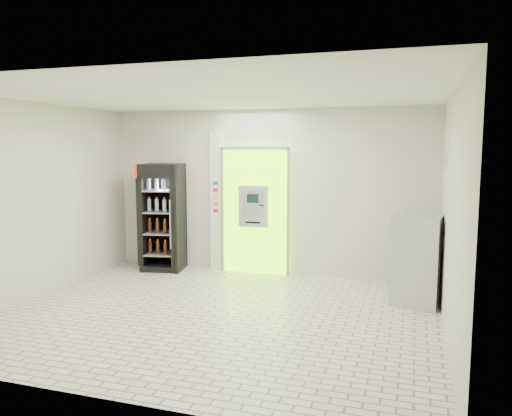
% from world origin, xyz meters
% --- Properties ---
extents(ground, '(6.00, 6.00, 0.00)m').
position_xyz_m(ground, '(0.00, 0.00, 0.00)').
color(ground, beige).
rests_on(ground, ground).
extents(room_shell, '(6.00, 6.00, 6.00)m').
position_xyz_m(room_shell, '(0.00, 0.00, 1.84)').
color(room_shell, beige).
rests_on(room_shell, ground).
extents(atm_assembly, '(1.30, 0.24, 2.33)m').
position_xyz_m(atm_assembly, '(-0.20, 2.41, 1.17)').
color(atm_assembly, '#78F700').
rests_on(atm_assembly, ground).
extents(pillar, '(0.22, 0.11, 2.60)m').
position_xyz_m(pillar, '(-0.98, 2.45, 1.30)').
color(pillar, silver).
rests_on(pillar, ground).
extents(beverage_cooler, '(0.87, 0.82, 2.01)m').
position_xyz_m(beverage_cooler, '(-1.94, 2.16, 0.96)').
color(beverage_cooler, black).
rests_on(beverage_cooler, ground).
extents(steel_cabinet, '(0.80, 1.08, 1.32)m').
position_xyz_m(steel_cabinet, '(2.66, 1.52, 0.66)').
color(steel_cabinet, '#ADB0B5').
rests_on(steel_cabinet, ground).
extents(exit_sign, '(0.02, 0.22, 0.26)m').
position_xyz_m(exit_sign, '(2.99, 1.40, 2.12)').
color(exit_sign, white).
rests_on(exit_sign, room_shell).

